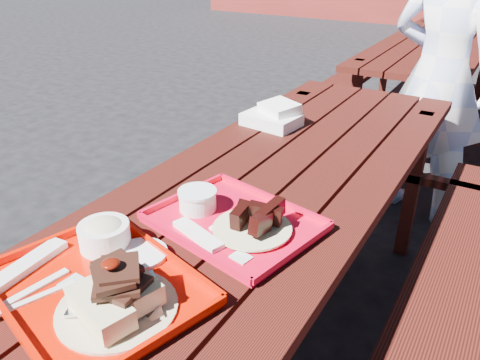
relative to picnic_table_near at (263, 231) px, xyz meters
The scene contains 7 objects.
ground 0.56m from the picnic_table_near, ahead, with size 60.00×60.00×0.00m, color black.
picnic_table_near is the anchor object (origin of this frame).
picnic_table_far 2.80m from the picnic_table_near, 90.00° to the left, with size 1.41×2.40×0.75m.
near_tray 0.67m from the picnic_table_near, 94.99° to the right, with size 0.54×0.47×0.15m.
far_tray 0.35m from the picnic_table_near, 80.38° to the right, with size 0.48×0.41×0.07m.
white_cloth 0.57m from the picnic_table_near, 114.46° to the left, with size 0.24×0.21×0.09m.
person 1.49m from the picnic_table_near, 80.05° to the left, with size 0.58×0.38×1.60m, color #BBCFFF.
Camera 1 is at (0.62, -1.17, 1.43)m, focal length 35.00 mm.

